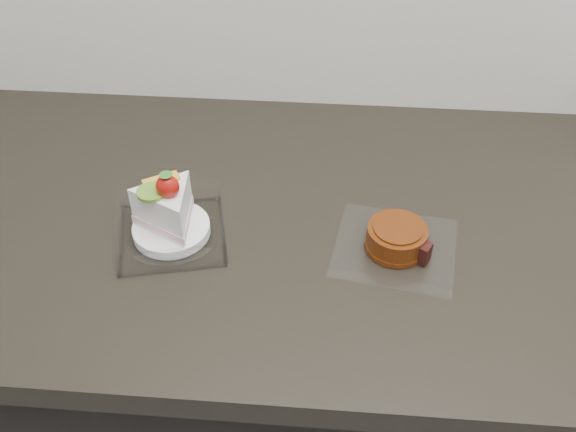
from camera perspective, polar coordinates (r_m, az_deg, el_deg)
The scene contains 3 objects.
counter at distance 1.30m, azimuth 11.03°, elevation -15.34°, with size 2.04×0.64×0.90m.
cake_tray at distance 0.91m, azimuth -10.46°, elevation -0.26°, with size 0.18×0.18×0.12m.
mooncake_wrap at distance 0.90m, azimuth 9.68°, elevation -2.14°, with size 0.19×0.18×0.04m.
Camera 1 is at (-0.18, 0.98, 1.53)m, focal length 40.00 mm.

